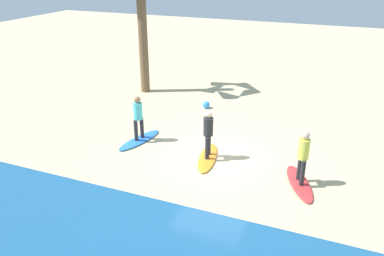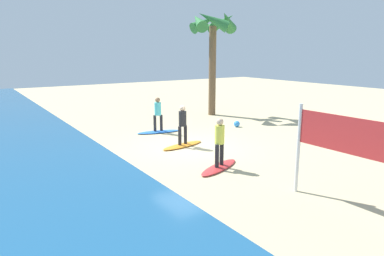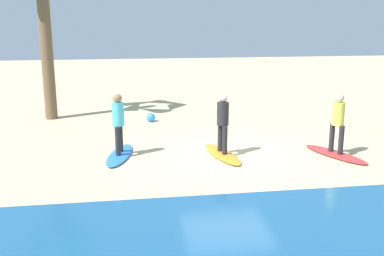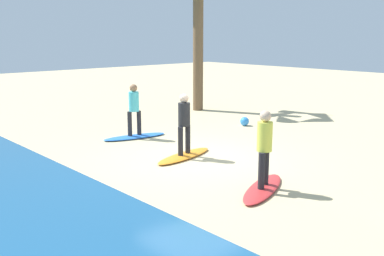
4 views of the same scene
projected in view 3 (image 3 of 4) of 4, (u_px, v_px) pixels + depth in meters
The scene contains 8 objects.
ground_plane at pixel (228, 154), 12.46m from camera, with size 60.00×60.00×0.00m, color #CCB789.
surfboard_red at pixel (335, 154), 12.25m from camera, with size 2.10×0.56×0.09m, color red.
surfer_red at pixel (338, 119), 12.02m from camera, with size 0.32×0.44×1.64m.
surfboard_orange at pixel (222, 154), 12.26m from camera, with size 2.10×0.56×0.09m, color orange.
surfer_orange at pixel (223, 119), 12.02m from camera, with size 0.32×0.45×1.64m.
surfboard_blue at pixel (120, 155), 12.18m from camera, with size 2.10×0.56×0.09m, color blue.
surfer_blue at pixel (118, 119), 11.94m from camera, with size 0.32×0.45×1.64m.
beach_ball at pixel (151, 117), 16.22m from camera, with size 0.32×0.32×0.32m, color #338CE5.
Camera 3 is at (2.80, 11.63, 3.69)m, focal length 41.82 mm.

